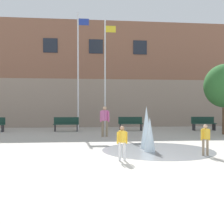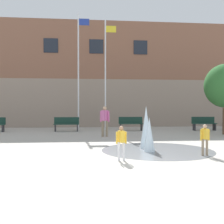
# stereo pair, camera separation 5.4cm
# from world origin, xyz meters

# --- Properties ---
(ground_plane) EXTENTS (100.00, 100.00, 0.00)m
(ground_plane) POSITION_xyz_m (0.00, 0.00, 0.00)
(ground_plane) COLOR #B2ADA3
(library_building) EXTENTS (36.00, 6.05, 8.39)m
(library_building) POSITION_xyz_m (0.00, 17.51, 4.20)
(library_building) COLOR gray
(library_building) RESTS_ON ground
(splash_fountain) EXTENTS (3.94, 3.94, 1.58)m
(splash_fountain) POSITION_xyz_m (1.52, 3.15, 0.58)
(splash_fountain) COLOR gray
(splash_fountain) RESTS_ON ground
(park_bench_left_of_flagpoles) EXTENTS (1.60, 0.44, 0.91)m
(park_bench_left_of_flagpoles) POSITION_xyz_m (-2.04, 10.95, 0.48)
(park_bench_left_of_flagpoles) COLOR #28282D
(park_bench_left_of_flagpoles) RESTS_ON ground
(park_bench_under_left_flagpole) EXTENTS (1.60, 0.44, 0.91)m
(park_bench_under_left_flagpole) POSITION_xyz_m (2.17, 11.10, 0.48)
(park_bench_under_left_flagpole) COLOR #28282D
(park_bench_under_left_flagpole) RESTS_ON ground
(park_bench_near_trashcan) EXTENTS (1.60, 0.44, 0.91)m
(park_bench_near_trashcan) POSITION_xyz_m (7.08, 10.82, 0.48)
(park_bench_near_trashcan) COLOR #28282D
(park_bench_near_trashcan) RESTS_ON ground
(child_in_fountain) EXTENTS (0.31, 0.24, 0.99)m
(child_in_fountain) POSITION_xyz_m (2.98, 1.81, 0.58)
(child_in_fountain) COLOR #89755B
(child_in_fountain) RESTS_ON ground
(child_running) EXTENTS (0.31, 0.24, 0.99)m
(child_running) POSITION_xyz_m (0.27, 1.30, 0.58)
(child_running) COLOR silver
(child_running) RESTS_ON ground
(adult_near_bench) EXTENTS (0.50, 0.38, 1.59)m
(adult_near_bench) POSITION_xyz_m (0.21, 7.56, 0.93)
(adult_near_bench) COLOR #89755B
(adult_near_bench) RESTS_ON ground
(flagpole_left) EXTENTS (0.80, 0.10, 8.06)m
(flagpole_left) POSITION_xyz_m (-1.29, 12.15, 4.28)
(flagpole_left) COLOR silver
(flagpole_left) RESTS_ON ground
(flagpole_right) EXTENTS (0.80, 0.10, 7.62)m
(flagpole_right) POSITION_xyz_m (0.58, 12.15, 4.06)
(flagpole_right) COLOR silver
(flagpole_right) RESTS_ON ground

